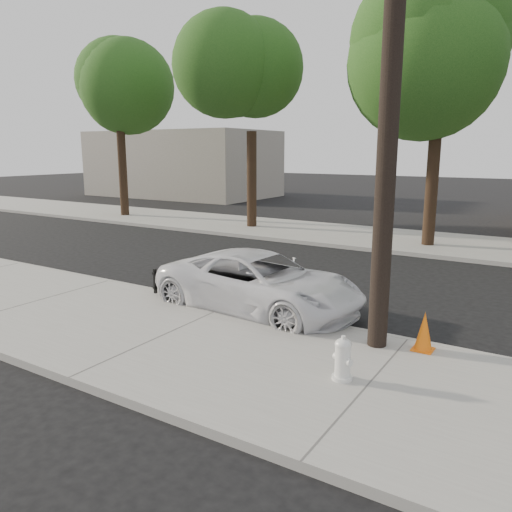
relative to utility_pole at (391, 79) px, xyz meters
name	(u,v)px	position (x,y,z in m)	size (l,w,h in m)	color
ground	(277,289)	(-3.60, 2.70, -4.70)	(120.00, 120.00, 0.00)	black
near_sidewalk	(166,337)	(-3.60, -1.60, -4.62)	(90.00, 4.40, 0.15)	gray
far_sidewalk	(381,239)	(-3.60, 11.20, -4.62)	(90.00, 5.00, 0.15)	gray
curb_near	(231,307)	(-3.60, 0.60, -4.62)	(90.00, 0.12, 0.16)	#9E9B93
building_far	(183,164)	(-23.60, 22.70, -2.20)	(14.00, 8.00, 5.00)	gray
utility_pole	(391,79)	(0.00, 0.00, 0.00)	(1.40, 0.34, 9.00)	black
tree_a	(119,91)	(-17.40, 10.55, 1.83)	(4.65, 4.50, 9.00)	black
tree_b	(253,89)	(-9.41, 10.76, 1.45)	(4.34, 4.20, 8.45)	black
tree_c	(447,50)	(-1.38, 10.34, 2.21)	(4.96, 4.80, 9.55)	black
police_cruiser	(259,282)	(-3.04, 0.90, -4.03)	(2.22, 4.82, 1.34)	white
fire_hydrant	(343,360)	(0.00, -1.63, -4.23)	(0.35, 0.32, 0.66)	silver
traffic_cone	(424,332)	(0.76, 0.20, -4.21)	(0.36, 0.36, 0.69)	orange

